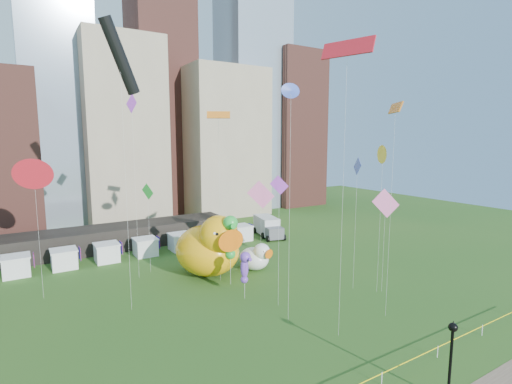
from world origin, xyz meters
TOP-DOWN VIEW (x-y plane):
  - skyline at (2.25, 61.06)m, footprint 101.00×23.00m
  - pavilion at (-4.00, 42.00)m, footprint 38.00×6.00m
  - vendor_tents at (1.02, 36.00)m, footprint 33.24×2.80m
  - big_duck at (5.15, 24.19)m, footprint 7.86×10.03m
  - small_duck at (10.69, 23.09)m, footprint 4.35×4.92m
  - seahorse_green at (5.91, 20.47)m, footprint 1.92×2.23m
  - seahorse_purple at (5.30, 16.38)m, footprint 1.20×1.44m
  - lamppost at (8.13, -3.20)m, footprint 0.54×0.54m
  - box_truck at (21.06, 36.04)m, footprint 4.13×7.65m
  - kite_0 at (-11.76, 27.13)m, footprint 2.52×2.08m
  - kite_4 at (17.90, 10.68)m, footprint 1.15×1.71m
  - kite_5 at (6.14, 10.31)m, footprint 1.22×0.19m
  - kite_6 at (14.20, 6.49)m, footprint 1.94×2.59m
  - kite_7 at (-2.03, 28.03)m, footprint 1.53×1.55m
  - kite_9 at (11.35, 22.94)m, footprint 3.17×1.23m
  - kite_10 at (-4.93, 19.85)m, footprint 3.80×2.53m
  - kite_11 at (-0.36, 29.14)m, footprint 0.85×1.74m
  - kite_13 at (16.46, 12.64)m, footprint 0.79×1.74m
  - kite_14 at (5.55, 22.28)m, footprint 2.34×1.54m
  - kite_15 at (7.26, 13.41)m, footprint 1.71×0.64m
  - kite_16 at (8.13, 6.16)m, footprint 1.75×4.10m
  - kite_17 at (18.35, 10.44)m, footprint 2.83×1.16m

SIDE VIEW (x-z plane):
  - vendor_tents at x=1.02m, z-range -0.09..2.31m
  - box_truck at x=21.06m, z-range 0.04..3.12m
  - small_duck at x=10.69m, z-range -0.14..3.31m
  - pavilion at x=-4.00m, z-range 0.00..3.20m
  - lamppost at x=8.13m, z-range 0.58..5.76m
  - big_duck at x=5.15m, z-range -0.31..7.15m
  - seahorse_purple at x=5.30m, z-range 1.08..5.92m
  - seahorse_green at x=5.91m, z-range 1.86..9.55m
  - kite_9 at x=11.35m, z-range 3.70..14.61m
  - kite_17 at x=18.35m, z-range 3.83..14.70m
  - kite_11 at x=-0.36m, z-range 4.17..14.84m
  - kite_15 at x=7.26m, z-range 5.01..17.52m
  - kite_0 at x=-11.76m, z-range 5.51..19.46m
  - kite_13 at x=16.46m, z-range 5.66..19.63m
  - kite_4 at x=17.90m, z-range 6.64..21.85m
  - kite_14 at x=5.55m, z-range 8.79..27.51m
  - kite_6 at x=14.20m, z-range 8.83..27.65m
  - kite_7 at x=-2.03m, z-range 8.59..29.28m
  - kite_5 at x=6.14m, z-range 9.31..29.58m
  - skyline at x=2.25m, z-range -12.56..55.44m
  - kite_16 at x=8.13m, z-range 10.79..33.82m
  - kite_10 at x=-4.93m, z-range 9.80..35.72m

